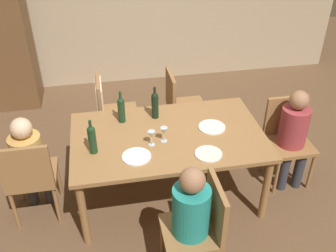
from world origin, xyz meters
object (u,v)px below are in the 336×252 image
at_px(chair_near, 201,224).
at_px(wine_bottle_dark_red, 92,139).
at_px(chair_far_right, 180,103).
at_px(person_man_bearded, 187,217).
at_px(chair_right_end, 287,134).
at_px(wine_bottle_tall_green, 155,104).
at_px(wine_glass_centre, 152,135).
at_px(chair_far_left, 107,105).
at_px(dinner_plate_host, 208,154).
at_px(person_man_guest, 294,132).
at_px(dinner_plate_guest_left, 212,127).
at_px(dinner_plate_guest_right, 136,157).
at_px(person_woman_host, 30,159).
at_px(wine_glass_near_left, 164,132).
at_px(chair_left_end, 30,175).
at_px(wine_bottle_short_olive, 121,109).
at_px(dining_table, 168,141).

distance_m(chair_near, wine_bottle_dark_red, 1.18).
distance_m(chair_far_right, person_man_bearded, 1.91).
bearing_deg(chair_right_end, wine_bottle_tall_green, -10.16).
bearing_deg(chair_far_right, chair_right_end, 48.74).
relative_size(chair_right_end, wine_glass_centre, 6.17).
distance_m(chair_far_left, dinner_plate_host, 1.55).
height_order(chair_near, person_man_guest, person_man_guest).
relative_size(wine_glass_centre, dinner_plate_guest_left, 0.57).
bearing_deg(chair_far_right, chair_near, -7.15).
xyz_separation_m(person_man_guest, wine_bottle_tall_green, (-1.36, 0.36, 0.27)).
xyz_separation_m(dinner_plate_host, dinner_plate_guest_right, (-0.63, 0.08, 0.00)).
bearing_deg(dinner_plate_guest_left, wine_bottle_tall_green, 150.25).
xyz_separation_m(chair_near, dinner_plate_guest_right, (-0.42, 0.65, 0.23)).
bearing_deg(dinner_plate_guest_left, person_woman_host, -179.56).
xyz_separation_m(chair_right_end, wine_glass_centre, (-1.46, -0.21, 0.33)).
xyz_separation_m(chair_near, chair_far_left, (-0.62, 1.87, 0.06)).
xyz_separation_m(person_man_guest, dinner_plate_host, (-0.99, -0.34, 0.13)).
relative_size(chair_far_left, wine_glass_near_left, 6.17).
xyz_separation_m(chair_far_left, dinner_plate_guest_right, (0.20, -1.22, 0.17)).
relative_size(chair_left_end, wine_glass_centre, 6.17).
bearing_deg(chair_far_right, dinner_plate_host, -1.23).
bearing_deg(chair_far_right, dinner_plate_guest_right, -28.26).
height_order(chair_far_right, person_man_bearded, person_man_bearded).
bearing_deg(wine_glass_near_left, wine_bottle_dark_red, -175.78).
distance_m(chair_left_end, dinner_plate_host, 1.62).
bearing_deg(person_man_guest, wine_bottle_short_olive, -11.39).
distance_m(chair_right_end, wine_bottle_short_olive, 1.75).
xyz_separation_m(dining_table, chair_far_left, (-0.53, 0.94, -0.08)).
bearing_deg(wine_glass_near_left, person_man_bearded, -88.01).
height_order(dining_table, chair_left_end, chair_left_end).
bearing_deg(wine_bottle_dark_red, dining_table, 11.30).
bearing_deg(chair_right_end, wine_glass_near_left, 7.59).
bearing_deg(chair_near, chair_far_right, -7.15).
relative_size(chair_far_right, wine_bottle_tall_green, 2.69).
distance_m(chair_right_end, person_woman_host, 2.58).
xyz_separation_m(person_man_guest, dinner_plate_guest_right, (-1.62, -0.26, 0.13)).
height_order(wine_bottle_dark_red, dinner_plate_host, wine_bottle_dark_red).
bearing_deg(dining_table, wine_bottle_tall_green, 101.86).
bearing_deg(dining_table, wine_bottle_short_olive, 142.05).
height_order(chair_far_left, dinner_plate_guest_right, chair_far_left).
bearing_deg(dinner_plate_guest_left, wine_glass_near_left, -165.24).
relative_size(chair_near, wine_bottle_dark_red, 2.77).
distance_m(person_woman_host, dinner_plate_guest_left, 1.73).
bearing_deg(dinner_plate_guest_right, wine_bottle_dark_red, 158.44).
bearing_deg(wine_glass_near_left, chair_far_left, 114.95).
distance_m(person_woman_host, wine_glass_near_left, 1.26).
height_order(dining_table, person_man_guest, person_man_guest).
height_order(chair_right_end, wine_bottle_dark_red, wine_bottle_dark_red).
relative_size(wine_bottle_dark_red, wine_glass_near_left, 2.23).
bearing_deg(chair_left_end, wine_glass_centre, -2.08).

